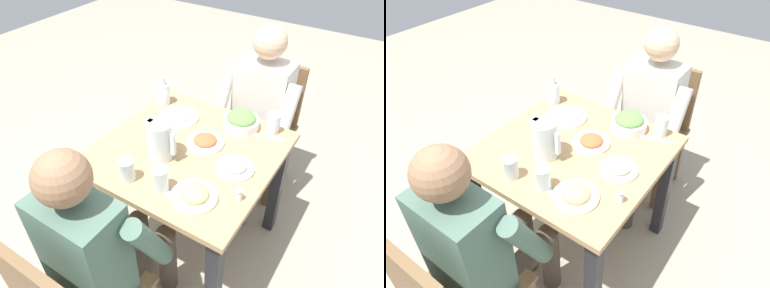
# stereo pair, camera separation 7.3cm
# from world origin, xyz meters

# --- Properties ---
(ground_plane) EXTENTS (8.00, 8.00, 0.00)m
(ground_plane) POSITION_xyz_m (0.00, 0.00, 0.00)
(ground_plane) COLOR #9E937F
(dining_table) EXTENTS (0.84, 0.84, 0.73)m
(dining_table) POSITION_xyz_m (0.00, 0.00, 0.60)
(dining_table) COLOR tan
(dining_table) RESTS_ON ground_plane
(chair_far) EXTENTS (0.40, 0.40, 0.86)m
(chair_far) POSITION_xyz_m (0.10, 0.79, 0.48)
(chair_far) COLOR brown
(chair_far) RESTS_ON ground_plane
(diner_near) EXTENTS (0.48, 0.53, 1.16)m
(diner_near) POSITION_xyz_m (-0.03, -0.58, 0.63)
(diner_near) COLOR #4C6B5B
(diner_near) RESTS_ON ground_plane
(diner_far) EXTENTS (0.48, 0.53, 1.16)m
(diner_far) POSITION_xyz_m (0.10, 0.58, 0.63)
(diner_far) COLOR silver
(diner_far) RESTS_ON ground_plane
(water_pitcher) EXTENTS (0.16, 0.12, 0.19)m
(water_pitcher) POSITION_xyz_m (-0.08, -0.12, 0.82)
(water_pitcher) COLOR silver
(water_pitcher) RESTS_ON dining_table
(salad_bowl) EXTENTS (0.19, 0.19, 0.09)m
(salad_bowl) POSITION_xyz_m (0.13, 0.30, 0.77)
(salad_bowl) COLOR white
(salad_bowl) RESTS_ON dining_table
(plate_yoghurt) EXTENTS (0.22, 0.22, 0.04)m
(plate_yoghurt) POSITION_xyz_m (-0.19, 0.19, 0.74)
(plate_yoghurt) COLOR white
(plate_yoghurt) RESTS_ON dining_table
(plate_fries) EXTENTS (0.20, 0.20, 0.06)m
(plate_fries) POSITION_xyz_m (0.20, -0.26, 0.75)
(plate_fries) COLOR white
(plate_fries) RESTS_ON dining_table
(plate_rice_curry) EXTENTS (0.19, 0.19, 0.04)m
(plate_rice_curry) POSITION_xyz_m (0.05, 0.08, 0.74)
(plate_rice_curry) COLOR white
(plate_rice_curry) RESTS_ON dining_table
(plate_beans) EXTENTS (0.18, 0.18, 0.04)m
(plate_beans) POSITION_xyz_m (0.26, -0.01, 0.74)
(plate_beans) COLOR white
(plate_beans) RESTS_ON dining_table
(water_glass_center) EXTENTS (0.07, 0.07, 0.11)m
(water_glass_center) POSITION_xyz_m (0.05, -0.29, 0.79)
(water_glass_center) COLOR silver
(water_glass_center) RESTS_ON dining_table
(water_glass_near_left) EXTENTS (0.07, 0.07, 0.11)m
(water_glass_near_left) POSITION_xyz_m (0.29, 0.35, 0.78)
(water_glass_near_left) COLOR silver
(water_glass_near_left) RESTS_ON dining_table
(water_glass_near_right) EXTENTS (0.07, 0.07, 0.10)m
(water_glass_near_right) POSITION_xyz_m (-0.11, -0.32, 0.78)
(water_glass_near_right) COLOR silver
(water_glass_near_right) RESTS_ON dining_table
(oil_carafe) EXTENTS (0.08, 0.08, 0.16)m
(oil_carafe) POSITION_xyz_m (-0.36, 0.28, 0.79)
(oil_carafe) COLOR silver
(oil_carafe) RESTS_ON dining_table
(salt_shaker) EXTENTS (0.03, 0.03, 0.05)m
(salt_shaker) POSITION_xyz_m (0.36, -0.17, 0.76)
(salt_shaker) COLOR white
(salt_shaker) RESTS_ON dining_table
(fork_near) EXTENTS (0.17, 0.07, 0.01)m
(fork_near) POSITION_xyz_m (0.17, -0.32, 0.73)
(fork_near) COLOR silver
(fork_near) RESTS_ON dining_table
(knife_near) EXTENTS (0.18, 0.06, 0.01)m
(knife_near) POSITION_xyz_m (0.29, 0.29, 0.73)
(knife_near) COLOR silver
(knife_near) RESTS_ON dining_table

